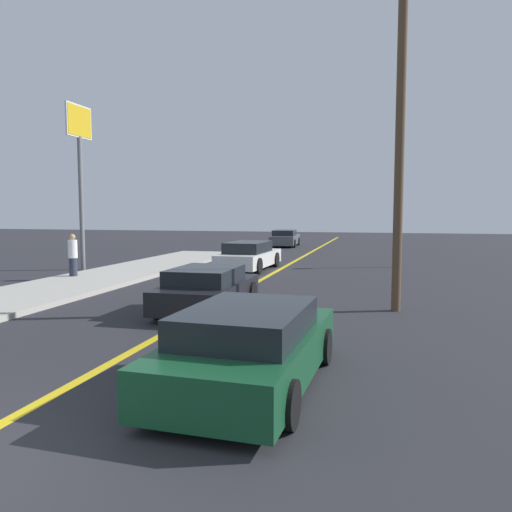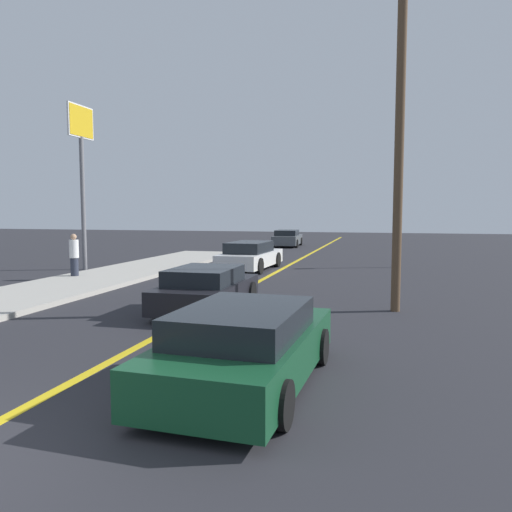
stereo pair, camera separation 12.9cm
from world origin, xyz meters
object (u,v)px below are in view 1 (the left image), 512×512
Objects in this scene: car_ahead_center at (207,289)px; car_far_distant at (249,256)px; car_near_right_lane at (250,346)px; roadside_sign at (80,148)px; utility_pole at (399,159)px; car_parked_left_lot at (285,238)px; pedestrian_far_standing at (73,255)px; traffic_light at (397,224)px.

car_ahead_center is 0.83× the size of car_far_distant.
roadside_sign is at bearing 134.01° from car_near_right_lane.
utility_pole reaches higher than car_near_right_lane.
car_near_right_lane reaches higher than car_ahead_center.
car_far_distant is 1.06× the size of car_parked_left_lot.
car_near_right_lane is 5.82m from car_ahead_center.
car_far_distant is 10.71m from utility_pole.
car_ahead_center is 0.88× the size of car_parked_left_lot.
roadside_sign reaches higher than car_parked_left_lot.
pedestrian_far_standing is (-4.32, -20.29, 0.35)m from car_parked_left_lot.
car_parked_left_lot is at bearing 77.99° from pedestrian_far_standing.
traffic_light is (7.85, -12.71, 1.45)m from car_parked_left_lot.
roadside_sign is at bearing 155.35° from utility_pole.
car_far_distant is at bearing -157.58° from traffic_light.
roadside_sign reaches higher than car_near_right_lane.
utility_pole is at bearing 73.24° from car_near_right_lane.
car_far_distant is 7.52m from pedestrian_far_standing.
car_parked_left_lot is 0.62× the size of roadside_sign.
pedestrian_far_standing is (-7.08, 4.40, 0.38)m from car_ahead_center.
pedestrian_far_standing reaches higher than car_near_right_lane.
car_near_right_lane is 17.44m from traffic_light.
car_parked_left_lot reaches higher than car_ahead_center.
traffic_light is at bearing 24.75° from car_far_distant.
utility_pole is at bearing 14.13° from car_ahead_center.
roadside_sign is at bearing 117.61° from pedestrian_far_standing.
utility_pole is (-0.25, -10.72, 1.91)m from traffic_light.
utility_pole reaches higher than pedestrian_far_standing.
car_ahead_center is 8.34m from pedestrian_far_standing.
car_ahead_center is at bearing 118.73° from car_near_right_lane.
car_near_right_lane is 0.98× the size of car_parked_left_lot.
pedestrian_far_standing is 5.65m from roadside_sign.
traffic_light is at bearing -61.64° from car_parked_left_lot.
car_parked_left_lot is at bearing 121.70° from traffic_light.
traffic_light is at bearing 66.44° from car_ahead_center.
roadside_sign is at bearing -163.53° from car_far_distant.
utility_pole reaches higher than car_ahead_center.
traffic_light reaches higher than car_parked_left_lot.
pedestrian_far_standing is (-9.66, 9.62, 0.35)m from car_near_right_lane.
car_far_distant reaches higher than car_near_right_lane.
car_far_distant is 15.44m from car_parked_left_lot.
car_far_distant is 7.16m from traffic_light.
car_far_distant is at bearing 40.81° from pedestrian_far_standing.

